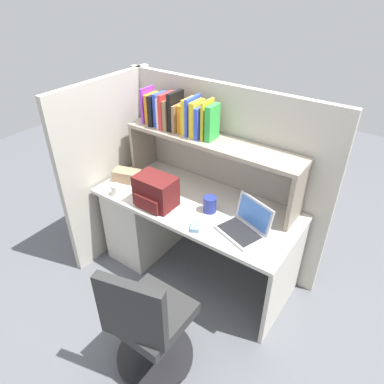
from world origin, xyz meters
The scene contains 13 objects.
ground_plane centered at (0.00, 0.00, 0.00)m, with size 8.00×8.00×0.00m, color #595B60.
desk centered at (-0.39, 0.00, 0.40)m, with size 1.60×0.70×0.73m.
cubicle_partition_rear centered at (0.00, 0.38, 0.78)m, with size 1.84×0.05×1.55m, color #B2ADA0.
cubicle_partition_left centered at (-0.85, -0.05, 0.78)m, with size 0.05×1.06×1.55m, color #B2ADA0.
overhead_hutch centered at (0.00, 0.20, 1.08)m, with size 1.44×0.28×0.45m.
reference_books_on_shelf centered at (-0.31, 0.20, 1.31)m, with size 0.64×0.19×0.29m.
laptop centered at (0.47, -0.09, 0.78)m, with size 0.38×0.34×0.22m.
backpack centered at (-0.23, -0.20, 0.84)m, with size 0.30×0.23×0.24m.
computer_mouse centered at (0.18, -0.26, 0.75)m, with size 0.06×0.10×0.03m, color #7299C6.
paper_cup centered at (-0.57, -0.28, 0.77)m, with size 0.08×0.08×0.09m, color white.
tissue_box centered at (-0.65, -0.08, 0.78)m, with size 0.22×0.12×0.10m, color #9E7F60.
snack_canister centered at (0.15, -0.04, 0.79)m, with size 0.10×0.10×0.12m, color navy.
office_chair centered at (0.25, -0.88, 0.39)m, with size 0.52×0.53×0.93m.
Camera 1 is at (1.25, -1.82, 2.27)m, focal length 32.76 mm.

